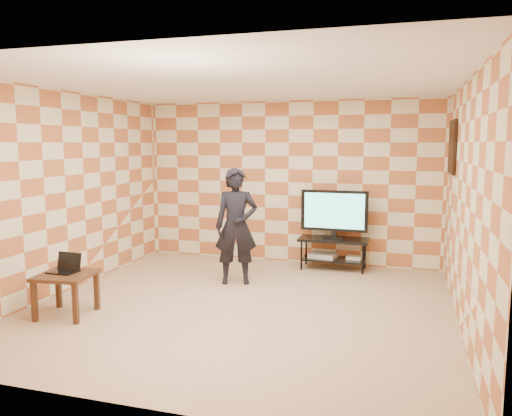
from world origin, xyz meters
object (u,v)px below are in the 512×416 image
at_px(tv_stand, 334,247).
at_px(tv, 334,212).
at_px(side_table, 66,281).
at_px(person, 236,226).

bearing_deg(tv_stand, tv, -88.26).
distance_m(side_table, person, 2.40).
distance_m(tv_stand, tv, 0.56).
relative_size(tv_stand, side_table, 1.63).
bearing_deg(tv, side_table, -131.18).
relative_size(tv_stand, tv, 1.03).
bearing_deg(side_table, tv, 48.82).
height_order(tv_stand, side_table, same).
xyz_separation_m(tv, side_table, (-2.68, -3.07, -0.51)).
bearing_deg(person, side_table, -146.32).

